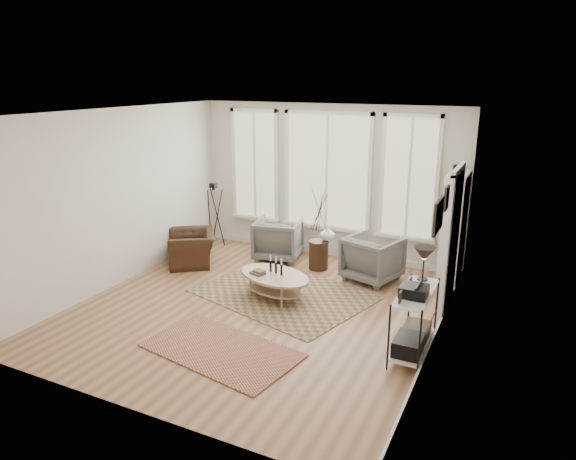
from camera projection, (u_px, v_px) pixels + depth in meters
The scene contains 17 objects.
room at pixel (260, 217), 7.38m from camera, with size 5.50×5.54×2.90m.
bay_window at pixel (327, 174), 9.66m from camera, with size 4.14×0.12×2.24m.
door at pixel (453, 239), 7.38m from camera, with size 0.09×1.06×2.22m.
bookcase at pixel (454, 230), 8.41m from camera, with size 0.31×0.85×2.06m.
low_shelf at pixel (414, 316), 6.39m from camera, with size 0.38×1.08×1.30m.
wall_art at pixel (440, 211), 5.93m from camera, with size 0.04×0.88×0.44m.
rug_main at pixel (284, 294), 8.27m from camera, with size 2.60×1.95×0.01m, color brown.
rug_runner at pixel (221, 350), 6.56m from camera, with size 1.98×1.10×0.01m, color maroon.
coffee_table at pixel (274, 280), 8.05m from camera, with size 1.44×1.14×0.58m.
armchair_left at pixel (278, 239), 9.78m from camera, with size 0.83×0.86×0.78m, color slate.
armchair_right at pixel (373, 258), 8.75m from camera, with size 0.83×0.86×0.78m, color slate.
side_table at pixel (319, 231), 9.17m from camera, with size 0.35×0.35×1.48m.
vase at pixel (327, 233), 9.22m from camera, with size 0.26×0.26×0.27m, color silver.
accent_chair at pixel (192, 248), 9.54m from camera, with size 0.82×0.94×0.61m, color #331D11.
tripod_camera at pixel (215, 218), 10.46m from camera, with size 0.46×0.46×1.31m.
book_stack_near at pixel (419, 286), 8.35m from camera, with size 0.24×0.31×0.20m, color maroon.
book_stack_far at pixel (419, 286), 8.38m from camera, with size 0.20×0.25×0.16m, color maroon.
Camera 1 is at (3.47, -6.21, 3.37)m, focal length 32.00 mm.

